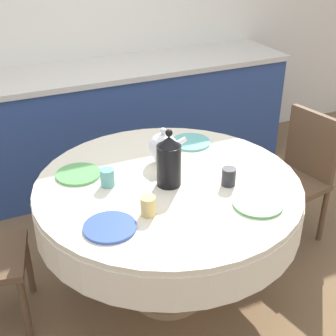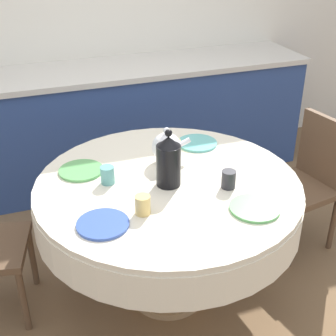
# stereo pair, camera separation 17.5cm
# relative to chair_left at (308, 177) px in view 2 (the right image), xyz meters

# --- Properties ---
(ground_plane) EXTENTS (12.00, 12.00, 0.00)m
(ground_plane) POSITION_rel_chair_left_xyz_m (-1.00, -0.18, -0.48)
(ground_plane) COLOR brown
(wall_back) EXTENTS (7.00, 0.05, 2.60)m
(wall_back) POSITION_rel_chair_left_xyz_m (-1.00, 1.61, 0.82)
(wall_back) COLOR silver
(wall_back) RESTS_ON ground_plane
(kitchen_counter) EXTENTS (3.24, 0.64, 0.92)m
(kitchen_counter) POSITION_rel_chair_left_xyz_m (-1.00, 1.27, -0.01)
(kitchen_counter) COLOR #2D4784
(kitchen_counter) RESTS_ON ground_plane
(dining_table) EXTENTS (1.36, 1.36, 0.75)m
(dining_table) POSITION_rel_chair_left_xyz_m (-1.00, -0.18, 0.15)
(dining_table) COLOR tan
(dining_table) RESTS_ON ground_plane
(chair_left) EXTENTS (0.47, 0.47, 0.86)m
(chair_left) POSITION_rel_chair_left_xyz_m (0.00, 0.00, 0.00)
(chair_left) COLOR brown
(chair_left) RESTS_ON ground_plane
(plate_near_left) EXTENTS (0.23, 0.23, 0.01)m
(plate_near_left) POSITION_rel_chair_left_xyz_m (-1.40, -0.44, 0.28)
(plate_near_left) COLOR #3856AD
(plate_near_left) RESTS_ON dining_table
(cup_near_left) EXTENTS (0.07, 0.07, 0.09)m
(cup_near_left) POSITION_rel_chair_left_xyz_m (-1.20, -0.41, 0.31)
(cup_near_left) COLOR #DBB766
(cup_near_left) RESTS_ON dining_table
(plate_near_right) EXTENTS (0.23, 0.23, 0.01)m
(plate_near_right) POSITION_rel_chair_left_xyz_m (-0.71, -0.55, 0.28)
(plate_near_right) COLOR #5BA85B
(plate_near_right) RESTS_ON dining_table
(cup_near_right) EXTENTS (0.07, 0.07, 0.09)m
(cup_near_right) POSITION_rel_chair_left_xyz_m (-0.74, -0.33, 0.31)
(cup_near_right) COLOR #28282D
(cup_near_right) RESTS_ON dining_table
(plate_far_left) EXTENTS (0.23, 0.23, 0.01)m
(plate_far_left) POSITION_rel_chair_left_xyz_m (-1.40, 0.07, 0.28)
(plate_far_left) COLOR #5BA85B
(plate_far_left) RESTS_ON dining_table
(cup_far_left) EXTENTS (0.07, 0.07, 0.09)m
(cup_far_left) POSITION_rel_chair_left_xyz_m (-1.29, -0.09, 0.31)
(cup_far_left) COLOR #5BA39E
(cup_far_left) RESTS_ON dining_table
(plate_far_right) EXTENTS (0.23, 0.23, 0.01)m
(plate_far_right) POSITION_rel_chair_left_xyz_m (-0.69, 0.17, 0.28)
(plate_far_right) COLOR #60BCB7
(plate_far_right) RESTS_ON dining_table
(cup_far_right) EXTENTS (0.07, 0.07, 0.09)m
(cup_far_right) POSITION_rel_chair_left_xyz_m (-0.87, 0.09, 0.31)
(cup_far_right) COLOR #DBB766
(cup_far_right) RESTS_ON dining_table
(coffee_carafe) EXTENTS (0.12, 0.12, 0.30)m
(coffee_carafe) POSITION_rel_chair_left_xyz_m (-1.01, -0.20, 0.40)
(coffee_carafe) COLOR black
(coffee_carafe) RESTS_ON dining_table
(teapot) EXTENTS (0.22, 0.16, 0.21)m
(teapot) POSITION_rel_chair_left_xyz_m (-0.94, 0.02, 0.36)
(teapot) COLOR white
(teapot) RESTS_ON dining_table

